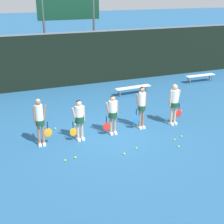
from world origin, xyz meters
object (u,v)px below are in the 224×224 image
(player_2, at_px, (113,112))
(tennis_ball_6, at_px, (75,157))
(bench_courtside, at_px, (133,88))
(tennis_ball_3, at_px, (174,140))
(player_1, at_px, (79,117))
(tennis_ball_2, at_px, (65,160))
(bench_far, at_px, (200,76))
(player_0, at_px, (40,119))
(tennis_ball_11, at_px, (181,136))
(tennis_ball_5, at_px, (75,124))
(tennis_ball_10, at_px, (135,124))
(tennis_ball_1, at_px, (124,154))
(tennis_ball_7, at_px, (55,128))
(tennis_ball_4, at_px, (153,116))
(scoreboard, at_px, (69,12))
(player_3, at_px, (142,104))
(player_4, at_px, (174,101))
(tennis_ball_9, at_px, (181,111))
(tennis_ball_0, at_px, (136,148))
(tennis_ball_8, at_px, (179,147))

(player_2, height_order, tennis_ball_6, player_2)
(bench_courtside, distance_m, tennis_ball_3, 5.77)
(player_1, xyz_separation_m, tennis_ball_2, (-0.93, -1.37, -0.91))
(bench_far, xyz_separation_m, player_0, (-10.64, -4.82, 0.67))
(player_2, relative_size, tennis_ball_11, 24.12)
(tennis_ball_5, height_order, tennis_ball_10, tennis_ball_5)
(tennis_ball_1, height_order, tennis_ball_7, same)
(player_0, distance_m, tennis_ball_4, 5.35)
(player_1, bearing_deg, tennis_ball_1, -61.64)
(tennis_ball_4, bearing_deg, tennis_ball_11, -89.50)
(bench_far, relative_size, player_0, 1.09)
(scoreboard, bearing_deg, bench_courtside, -61.85)
(scoreboard, bearing_deg, tennis_ball_11, -79.73)
(player_2, bearing_deg, player_3, 2.76)
(tennis_ball_5, bearing_deg, player_1, -97.52)
(scoreboard, relative_size, tennis_ball_11, 80.25)
(player_4, bearing_deg, tennis_ball_9, 35.06)
(player_3, height_order, tennis_ball_7, player_3)
(player_3, bearing_deg, scoreboard, 89.23)
(scoreboard, distance_m, player_1, 9.36)
(bench_courtside, relative_size, player_3, 1.16)
(player_3, relative_size, tennis_ball_2, 27.95)
(player_1, relative_size, tennis_ball_0, 25.08)
(tennis_ball_0, xyz_separation_m, tennis_ball_11, (2.07, 0.22, 0.00))
(scoreboard, distance_m, tennis_ball_2, 11.15)
(player_2, bearing_deg, player_1, -179.63)
(tennis_ball_0, xyz_separation_m, tennis_ball_2, (-2.62, 0.12, 0.00))
(tennis_ball_2, distance_m, tennis_ball_8, 4.16)
(player_4, bearing_deg, tennis_ball_2, -174.08)
(tennis_ball_7, xyz_separation_m, tennis_ball_9, (6.00, -0.21, -0.00))
(player_1, distance_m, player_4, 4.12)
(bench_far, relative_size, tennis_ball_6, 28.19)
(bench_courtside, bearing_deg, tennis_ball_3, -102.32)
(player_4, height_order, tennis_ball_4, player_4)
(tennis_ball_4, height_order, tennis_ball_5, tennis_ball_5)
(tennis_ball_0, bearing_deg, tennis_ball_4, 50.05)
(bench_courtside, xyz_separation_m, tennis_ball_0, (-2.59, -5.76, -0.34))
(bench_far, bearing_deg, tennis_ball_3, -132.29)
(tennis_ball_3, xyz_separation_m, tennis_ball_8, (-0.16, -0.54, 0.00))
(tennis_ball_2, bearing_deg, tennis_ball_4, 26.57)
(bench_far, height_order, tennis_ball_0, bench_far)
(tennis_ball_6, distance_m, tennis_ball_8, 3.80)
(bench_courtside, bearing_deg, tennis_ball_8, -102.98)
(player_0, bearing_deg, player_4, 1.01)
(bench_far, xyz_separation_m, player_1, (-9.20, -4.92, 0.56))
(scoreboard, relative_size, tennis_ball_6, 76.40)
(tennis_ball_2, bearing_deg, tennis_ball_5, 68.17)
(tennis_ball_2, bearing_deg, bench_far, 31.86)
(bench_courtside, xyz_separation_m, tennis_ball_7, (-4.96, -2.97, -0.33))
(tennis_ball_8, relative_size, tennis_ball_10, 0.96)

